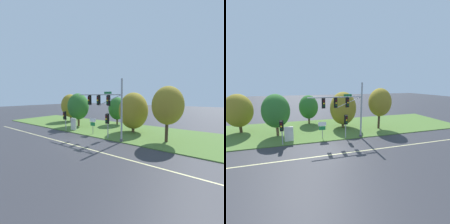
# 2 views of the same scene
# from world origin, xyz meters

# --- Properties ---
(ground_plane) EXTENTS (160.00, 160.00, 0.00)m
(ground_plane) POSITION_xyz_m (0.00, 0.00, 0.00)
(ground_plane) COLOR #333338
(lane_stripe) EXTENTS (36.00, 0.16, 0.01)m
(lane_stripe) POSITION_xyz_m (0.00, -1.20, 0.00)
(lane_stripe) COLOR beige
(lane_stripe) RESTS_ON ground
(grass_verge) EXTENTS (48.00, 11.50, 0.10)m
(grass_verge) POSITION_xyz_m (0.00, 8.25, 0.05)
(grass_verge) COLOR #517533
(grass_verge) RESTS_ON ground
(traffic_signal_mast) EXTENTS (7.30, 0.49, 7.44)m
(traffic_signal_mast) POSITION_xyz_m (2.49, 2.81, 4.49)
(traffic_signal_mast) COLOR #9EA0A5
(traffic_signal_mast) RESTS_ON grass_verge
(pedestrian_signal_near_kerb) EXTENTS (0.46, 0.55, 3.06)m
(pedestrian_signal_near_kerb) POSITION_xyz_m (-5.59, 2.65, 2.31)
(pedestrian_signal_near_kerb) COLOR #9EA0A5
(pedestrian_signal_near_kerb) RESTS_ON grass_verge
(pedestrian_signal_further_along) EXTENTS (0.46, 0.55, 3.23)m
(pedestrian_signal_further_along) POSITION_xyz_m (2.52, 2.83, 2.45)
(pedestrian_signal_further_along) COLOR #9EA0A5
(pedestrian_signal_further_along) RESTS_ON grass_verge
(route_sign_post) EXTENTS (1.07, 0.08, 2.33)m
(route_sign_post) POSITION_xyz_m (-0.57, 3.57, 1.66)
(route_sign_post) COLOR slate
(route_sign_post) RESTS_ON grass_verge
(tree_nearest_road) EXTENTS (3.93, 3.93, 5.83)m
(tree_nearest_road) POSITION_xyz_m (-12.05, 9.30, 3.46)
(tree_nearest_road) COLOR #4C3823
(tree_nearest_road) RESTS_ON grass_verge
(tree_left_of_mast) EXTENTS (3.76, 3.76, 5.92)m
(tree_left_of_mast) POSITION_xyz_m (-6.53, 6.40, 3.65)
(tree_left_of_mast) COLOR brown
(tree_left_of_mast) RESTS_ON grass_verge
(tree_behind_signpost) EXTENTS (3.43, 3.43, 5.22)m
(tree_behind_signpost) POSITION_xyz_m (-1.66, 11.82, 3.17)
(tree_behind_signpost) COLOR brown
(tree_behind_signpost) RESTS_ON grass_verge
(tree_mid_verge) EXTENTS (4.35, 4.35, 5.96)m
(tree_mid_verge) POSITION_xyz_m (3.68, 7.89, 3.33)
(tree_mid_verge) COLOR brown
(tree_mid_verge) RESTS_ON grass_verge
(tree_tall_centre) EXTENTS (3.61, 3.61, 6.58)m
(tree_tall_centre) POSITION_xyz_m (9.16, 5.67, 4.41)
(tree_tall_centre) COLOR #423021
(tree_tall_centre) RESTS_ON grass_verge
(info_kiosk) EXTENTS (1.10, 0.24, 1.90)m
(info_kiosk) POSITION_xyz_m (-4.87, 3.76, 1.04)
(info_kiosk) COLOR silver
(info_kiosk) RESTS_ON grass_verge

